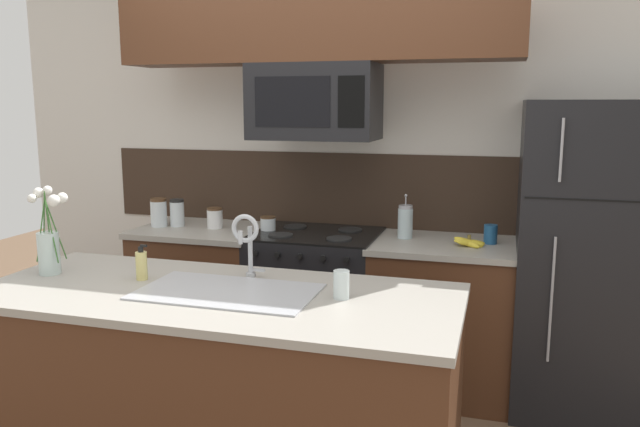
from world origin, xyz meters
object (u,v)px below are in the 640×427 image
storage_jar_squat (268,224)px  dish_soap_bottle (142,265)px  storage_jar_medium (177,213)px  french_press (405,222)px  sink_faucet (247,237)px  storage_jar_tall (159,212)px  banana_bunch (469,243)px  microwave (315,102)px  flower_vase (49,245)px  storage_jar_short (215,218)px  refrigerator (599,260)px  coffee_tin (491,234)px  drinking_glass (341,285)px  stove_range (316,304)px

storage_jar_squat → dish_soap_bottle: dish_soap_bottle is taller
storage_jar_medium → french_press: 1.50m
french_press → sink_faucet: 1.23m
sink_faucet → storage_jar_tall: bearing=136.5°
banana_bunch → french_press: 0.41m
french_press → microwave: bearing=-171.5°
storage_jar_tall → flower_vase: bearing=-84.2°
storage_jar_medium → storage_jar_short: (0.27, 0.01, -0.02)m
refrigerator → dish_soap_bottle: size_ratio=10.46×
coffee_tin → drinking_glass: 1.37m
storage_jar_tall → sink_faucet: bearing=-43.5°
banana_bunch → flower_vase: size_ratio=0.45×
storage_jar_tall → drinking_glass: 1.92m
stove_range → banana_bunch: size_ratio=4.90×
storage_jar_squat → sink_faucet: (0.30, -1.03, 0.15)m
storage_jar_short → coffee_tin: storage_jar_short is taller
storage_jar_medium → coffee_tin: (1.99, 0.05, -0.03)m
french_press → storage_jar_squat: bearing=-175.8°
dish_soap_bottle → flower_vase: 0.48m
storage_jar_tall → storage_jar_squat: 0.76m
sink_faucet → storage_jar_squat: bearing=106.0°
storage_jar_medium → storage_jar_squat: (0.64, -0.01, -0.04)m
microwave → banana_bunch: (0.92, -0.04, -0.78)m
refrigerator → storage_jar_short: refrigerator is taller
storage_jar_squat → french_press: bearing=4.2°
storage_jar_squat → dish_soap_bottle: bearing=-98.0°
storage_jar_short → coffee_tin: (1.73, 0.03, -0.01)m
flower_vase → storage_jar_tall: bearing=95.8°
storage_jar_short → sink_faucet: bearing=-57.3°
sink_faucet → refrigerator: bearing=32.7°
storage_jar_short → drinking_glass: 1.67m
sink_faucet → banana_bunch: bearing=45.9°
banana_bunch → french_press: size_ratio=0.71×
storage_jar_medium → drinking_glass: 1.86m
storage_jar_short → flower_vase: (-0.26, -1.23, 0.07)m
storage_jar_tall → banana_bunch: size_ratio=0.98×
storage_jar_tall → storage_jar_squat: bearing=2.6°
refrigerator → microwave: bearing=-178.5°
storage_jar_squat → banana_bunch: size_ratio=0.52×
storage_jar_short → drinking_glass: size_ratio=1.11×
drinking_glass → storage_jar_medium: bearing=140.0°
storage_jar_squat → banana_bunch: storage_jar_squat is taller
drinking_glass → banana_bunch: bearing=68.2°
refrigerator → stove_range: bearing=-179.3°
storage_jar_short → storage_jar_squat: storage_jar_short is taller
storage_jar_medium → microwave: bearing=-1.5°
flower_vase → storage_jar_squat: bearing=62.3°
stove_range → coffee_tin: size_ratio=8.45×
microwave → storage_jar_squat: size_ratio=7.60×
storage_jar_tall → refrigerator: bearing=1.2°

